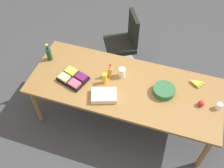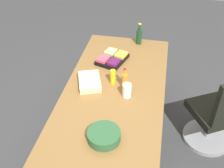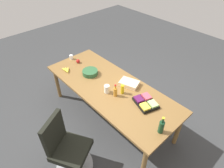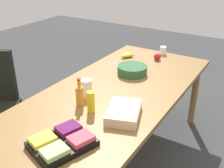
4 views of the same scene
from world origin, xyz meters
name	(u,v)px [view 4 (image 4 of 4)]	position (x,y,z in m)	size (l,w,h in m)	color
ground_plane	(107,168)	(0.00, 0.00, 0.00)	(10.00, 10.00, 0.00)	#37393A
conference_table	(107,103)	(0.00, 0.00, 0.71)	(2.55, 1.03, 0.78)	brown
salad_bowl	(132,70)	(0.51, 0.03, 0.82)	(0.28, 0.28, 0.08)	#2B5933
dressing_bottle	(80,95)	(-0.23, 0.09, 0.86)	(0.06, 0.06, 0.23)	orange
apple_red	(157,57)	(0.98, -0.02, 0.81)	(0.08, 0.08, 0.08)	#B41E1B
mustard_bottle	(91,102)	(-0.26, -0.04, 0.86)	(0.06, 0.06, 0.16)	yellow
mayo_jar	(87,88)	(-0.08, 0.14, 0.85)	(0.09, 0.09, 0.14)	white
paper_cup	(163,50)	(1.20, 0.00, 0.82)	(0.07, 0.07, 0.09)	white
sheet_cake	(124,112)	(-0.20, -0.27, 0.81)	(0.32, 0.22, 0.07)	beige
fruit_platter	(62,142)	(-0.69, -0.12, 0.81)	(0.43, 0.38, 0.07)	black
banana_bunch	(127,55)	(0.89, 0.31, 0.80)	(0.20, 0.13, 0.04)	yellow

